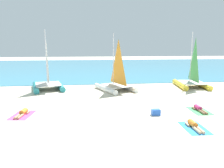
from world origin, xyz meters
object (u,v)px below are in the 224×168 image
at_px(sailboat_white, 116,82).
at_px(sunbather_left, 23,113).
at_px(sunbather_right, 199,109).
at_px(sailboat_teal, 48,81).
at_px(sailboat_yellow, 192,79).
at_px(sunbather_middle, 194,125).
at_px(cooler_box, 156,112).
at_px(towel_middle, 194,128).
at_px(towel_left, 22,115).
at_px(towel_right, 199,111).

distance_m(sailboat_white, sunbather_left, 9.32).
bearing_deg(sunbather_right, sailboat_teal, 145.43).
height_order(sailboat_yellow, sunbather_middle, sailboat_yellow).
bearing_deg(sailboat_yellow, cooler_box, -119.38).
distance_m(towel_middle, sunbather_middle, 0.14).
distance_m(sailboat_teal, sailboat_yellow, 14.11).
bearing_deg(sailboat_yellow, towel_middle, -107.45).
xyz_separation_m(towel_left, sunbather_middle, (9.29, -3.10, 0.13)).
height_order(sailboat_teal, towel_left, sailboat_teal).
xyz_separation_m(sailboat_teal, towel_right, (10.82, -8.30, -0.83)).
bearing_deg(sunbather_right, sailboat_white, 125.27).
relative_size(towel_middle, sunbather_middle, 1.21).
relative_size(sailboat_yellow, towel_middle, 2.89).
distance_m(towel_left, sunbather_left, 0.14).
height_order(sailboat_white, sunbather_middle, sailboat_white).
relative_size(towel_left, cooler_box, 3.80).
relative_size(sailboat_teal, sunbather_left, 3.56).
relative_size(towel_middle, sunbather_right, 1.21).
distance_m(towel_right, sunbather_right, 0.14).
xyz_separation_m(towel_right, cooler_box, (-3.04, -0.49, 0.17)).
bearing_deg(sunbather_middle, towel_middle, -90.00).
height_order(sunbather_right, cooler_box, cooler_box).
bearing_deg(towel_left, sunbather_left, 82.66).
relative_size(sailboat_white, towel_left, 2.76).
relative_size(towel_left, sunbather_middle, 1.21).
xyz_separation_m(sailboat_teal, sunbather_middle, (9.07, -11.00, -0.70)).
distance_m(sailboat_white, sunbather_right, 8.30).
bearing_deg(cooler_box, towel_middle, -60.32).
xyz_separation_m(sailboat_yellow, towel_right, (-3.28, -7.73, -0.81)).
bearing_deg(sunbather_left, towel_left, -90.00).
distance_m(sunbather_left, towel_right, 11.04).
xyz_separation_m(towel_left, towel_right, (11.04, -0.41, 0.00)).
height_order(sunbather_left, sunbather_middle, same).
relative_size(sunbather_left, cooler_box, 3.14).
distance_m(sailboat_teal, sunbather_left, 7.86).
bearing_deg(sunbather_middle, sailboat_yellow, 66.92).
xyz_separation_m(sailboat_teal, towel_middle, (9.06, -11.06, -0.83)).
bearing_deg(towel_left, sailboat_yellow, 27.09).
height_order(sailboat_teal, sunbather_middle, sailboat_teal).
height_order(sailboat_yellow, towel_left, sailboat_yellow).
xyz_separation_m(towel_middle, sunbather_middle, (0.00, 0.07, 0.13)).
height_order(sailboat_white, sunbather_left, sailboat_white).
relative_size(sailboat_teal, sunbather_middle, 3.57).
xyz_separation_m(sunbather_left, sunbather_middle, (9.28, -3.17, 0.00)).
height_order(sailboat_white, sunbather_right, sailboat_white).
bearing_deg(sunbather_middle, cooler_box, 123.14).
distance_m(sailboat_teal, sailboat_white, 6.49).
bearing_deg(towel_middle, cooler_box, 119.68).
bearing_deg(sunbather_middle, sailboat_white, 108.18).
height_order(towel_middle, sunbather_right, sunbather_right).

